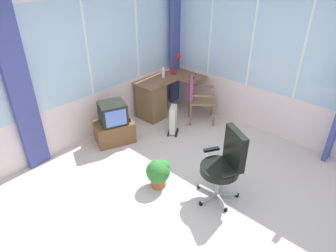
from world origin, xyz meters
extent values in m
cube|color=beige|center=(0.00, 0.00, -0.03)|extent=(5.22, 5.29, 0.06)
cube|color=silver|center=(0.00, 2.18, 0.39)|extent=(4.22, 0.06, 0.79)
cube|color=silver|center=(0.00, 2.18, 1.56)|extent=(4.14, 0.06, 1.53)
cube|color=white|center=(-1.06, 2.18, 1.56)|extent=(0.04, 0.07, 1.53)
cube|color=white|center=(0.00, 2.18, 1.56)|extent=(0.04, 0.07, 1.53)
cube|color=white|center=(1.06, 2.18, 1.56)|extent=(0.04, 0.07, 1.53)
cube|color=silver|center=(2.14, 0.00, 0.39)|extent=(0.06, 4.29, 0.79)
cube|color=silver|center=(2.14, 0.00, 1.56)|extent=(0.06, 4.21, 1.53)
cube|color=white|center=(2.14, -0.43, 1.56)|extent=(0.07, 0.04, 1.53)
cube|color=white|center=(2.14, 0.43, 1.56)|extent=(0.07, 0.04, 1.53)
cube|color=white|center=(2.14, 1.29, 1.56)|extent=(0.07, 0.04, 1.53)
cube|color=#444D93|center=(-1.16, 2.10, 1.20)|extent=(0.35, 0.11, 2.40)
cube|color=#444D93|center=(2.01, 2.05, 1.20)|extent=(0.35, 0.11, 2.40)
cube|color=brown|center=(1.47, 1.86, 0.72)|extent=(1.25, 0.53, 0.02)
cube|color=brown|center=(1.83, 1.43, 0.72)|extent=(0.53, 0.32, 0.02)
cube|color=brown|center=(1.07, 1.86, 0.35)|extent=(0.40, 0.49, 0.69)
cylinder|color=#4C4C51|center=(1.60, 1.31, 0.35)|extent=(0.04, 0.04, 0.70)
cylinder|color=#4C4C51|center=(0.88, 2.08, 0.35)|extent=(0.04, 0.04, 0.70)
cylinder|color=red|center=(1.73, 1.86, 0.74)|extent=(0.13, 0.13, 0.02)
cylinder|color=red|center=(1.73, 1.86, 0.85)|extent=(0.02, 0.02, 0.19)
cylinder|color=red|center=(1.78, 1.83, 1.04)|extent=(0.04, 0.08, 0.19)
cone|color=red|center=(1.83, 1.79, 1.08)|extent=(0.13, 0.13, 0.12)
cube|color=black|center=(1.84, 1.47, 0.74)|extent=(0.11, 0.15, 0.02)
cylinder|color=silver|center=(1.47, 1.89, 0.81)|extent=(0.06, 0.06, 0.16)
cone|color=white|center=(1.47, 1.89, 0.92)|extent=(0.06, 0.06, 0.06)
cylinder|color=#866346|center=(1.63, 0.75, 0.21)|extent=(0.04, 0.04, 0.42)
cylinder|color=#866346|center=(1.97, 1.03, 0.21)|extent=(0.04, 0.04, 0.42)
cylinder|color=#866346|center=(1.35, 1.09, 0.21)|extent=(0.04, 0.04, 0.42)
cylinder|color=#866346|center=(1.69, 1.37, 0.21)|extent=(0.04, 0.04, 0.42)
cube|color=#866346|center=(1.66, 1.06, 0.44)|extent=(0.68, 0.68, 0.04)
cube|color=#866346|center=(1.52, 1.23, 0.67)|extent=(0.36, 0.30, 0.41)
cube|color=#AD3F75|center=(1.52, 1.23, 0.69)|extent=(0.39, 0.34, 0.35)
cube|color=#866346|center=(1.49, 0.92, 0.62)|extent=(0.31, 0.36, 0.03)
cube|color=#866346|center=(1.83, 1.20, 0.62)|extent=(0.31, 0.36, 0.03)
cube|color=#B7B7BF|center=(0.03, -0.50, 0.04)|extent=(0.17, 0.26, 0.02)
cylinder|color=black|center=(-0.04, -0.62, 0.02)|extent=(0.05, 0.05, 0.05)
cube|color=#B7B7BF|center=(0.20, -0.48, 0.04)|extent=(0.21, 0.23, 0.02)
cylinder|color=black|center=(0.29, -0.58, 0.02)|extent=(0.05, 0.05, 0.05)
cube|color=#B7B7BF|center=(0.23, -0.32, 0.04)|extent=(0.27, 0.14, 0.02)
cylinder|color=black|center=(0.36, -0.26, 0.02)|extent=(0.05, 0.05, 0.05)
cube|color=#B7B7BF|center=(0.09, -0.24, 0.04)|extent=(0.06, 0.28, 0.02)
cylinder|color=black|center=(0.08, -0.10, 0.02)|extent=(0.05, 0.05, 0.05)
cube|color=#B7B7BF|center=(-0.03, -0.34, 0.04)|extent=(0.28, 0.10, 0.02)
cylinder|color=black|center=(-0.17, -0.31, 0.02)|extent=(0.05, 0.05, 0.05)
cylinder|color=#B7B7BF|center=(0.10, -0.37, 0.24)|extent=(0.05, 0.05, 0.37)
cylinder|color=black|center=(0.10, -0.37, 0.47)|extent=(0.50, 0.50, 0.09)
cube|color=black|center=(0.26, -0.47, 0.76)|extent=(0.29, 0.41, 0.50)
cube|color=black|center=(0.24, -0.14, 0.60)|extent=(0.21, 0.15, 0.04)
cube|color=black|center=(-0.03, -0.61, 0.60)|extent=(0.21, 0.15, 0.04)
cube|color=brown|center=(0.05, 1.72, 0.19)|extent=(0.76, 0.65, 0.37)
cube|color=black|center=(0.05, 1.72, 0.55)|extent=(0.54, 0.53, 0.36)
cube|color=#6285E3|center=(-0.03, 1.54, 0.55)|extent=(0.32, 0.14, 0.28)
cube|color=#262628|center=(0.18, 1.67, 0.41)|extent=(0.32, 0.30, 0.07)
cube|color=silver|center=(0.83, 1.08, 0.28)|extent=(0.07, 0.10, 0.51)
cube|color=silver|center=(0.86, 1.11, 0.28)|extent=(0.07, 0.10, 0.51)
cube|color=silver|center=(0.90, 1.13, 0.28)|extent=(0.07, 0.10, 0.51)
cube|color=silver|center=(0.94, 1.15, 0.28)|extent=(0.07, 0.10, 0.51)
cube|color=silver|center=(0.97, 1.17, 0.28)|extent=(0.07, 0.10, 0.51)
cube|color=silver|center=(1.01, 1.20, 0.28)|extent=(0.07, 0.10, 0.51)
cube|color=black|center=(0.96, 1.08, 0.01)|extent=(0.24, 0.17, 0.03)
cube|color=black|center=(0.88, 1.20, 0.01)|extent=(0.24, 0.17, 0.03)
cube|color=silver|center=(1.04, 1.22, 0.31)|extent=(0.09, 0.10, 0.36)
cylinder|color=#A3623A|center=(-0.27, 0.36, 0.06)|extent=(0.22, 0.22, 0.13)
sphere|color=#378133|center=(-0.27, 0.36, 0.25)|extent=(0.34, 0.34, 0.34)
sphere|color=green|center=(-0.21, 0.33, 0.32)|extent=(0.19, 0.19, 0.19)
camera|label=1|loc=(-2.57, -1.92, 2.90)|focal=31.91mm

